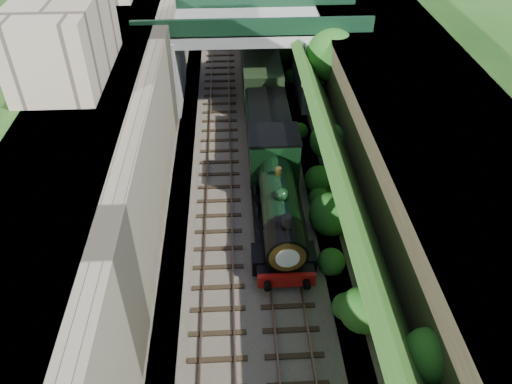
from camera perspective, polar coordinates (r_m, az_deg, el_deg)
ground at (r=21.67m, az=1.25°, el=-20.27°), size 160.00×160.00×0.00m
trackbed at (r=36.27m, az=-0.98°, el=7.86°), size 10.00×90.00×0.20m
retaining_wall at (r=34.94m, az=-10.30°, el=12.30°), size 1.00×90.00×7.00m
street_plateau_left at (r=35.56m, az=-16.02°, el=11.90°), size 6.00×90.00×7.00m
street_plateau_right at (r=36.38m, az=14.44°, el=12.13°), size 8.00×90.00×6.25m
embankment_slope at (r=34.69m, az=7.28°, el=10.70°), size 4.45×90.00×6.36m
track_left at (r=36.20m, az=-4.18°, el=7.95°), size 2.50×90.00×0.20m
track_right at (r=36.25m, az=0.93°, el=8.11°), size 2.50×90.00×0.20m
road_bridge at (r=38.13m, az=0.18°, el=16.12°), size 16.00×6.40×7.25m
building_near at (r=28.27m, az=-21.13°, el=16.25°), size 4.00×8.00×4.00m
tree at (r=35.75m, az=8.73°, el=15.11°), size 3.60×3.80×6.60m
locomotive at (r=26.42m, az=2.51°, el=-0.63°), size 3.10×10.22×3.83m
tender at (r=32.60m, az=1.36°, el=7.14°), size 2.70×6.00×3.05m
coach_front at (r=43.67m, az=0.14°, el=16.21°), size 2.90×18.00×3.70m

